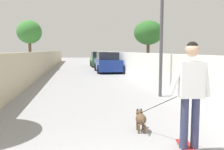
# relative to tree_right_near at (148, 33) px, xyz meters

# --- Properties ---
(ground_plane) EXTENTS (80.00, 80.00, 0.00)m
(ground_plane) POSITION_rel_tree_right_near_xyz_m (1.00, 4.03, -2.79)
(ground_plane) COLOR gray
(wall_left) EXTENTS (48.00, 0.30, 1.60)m
(wall_left) POSITION_rel_tree_right_near_xyz_m (-1.00, 6.99, -1.99)
(wall_left) COLOR tan
(wall_left) RESTS_ON ground
(fence_right) EXTENTS (48.00, 0.30, 1.55)m
(fence_right) POSITION_rel_tree_right_near_xyz_m (-1.00, 1.07, -2.01)
(fence_right) COLOR white
(fence_right) RESTS_ON ground
(tree_right_near) EXTENTS (1.86, 1.86, 3.59)m
(tree_right_near) POSITION_rel_tree_right_near_xyz_m (0.00, 0.00, 0.00)
(tree_right_near) COLOR brown
(tree_right_near) RESTS_ON ground
(tree_left_mid) EXTENTS (2.04, 2.04, 4.18)m
(tree_left_mid) POSITION_rel_tree_right_near_xyz_m (6.00, 8.46, 0.39)
(tree_left_mid) COLOR brown
(tree_left_mid) RESTS_ON ground
(lamp_post) EXTENTS (0.36, 0.36, 4.55)m
(lamp_post) POSITION_rel_tree_right_near_xyz_m (-6.77, 1.62, 0.31)
(lamp_post) COLOR #4C4C51
(lamp_post) RESTS_ON ground
(skateboard) EXTENTS (0.82, 0.29, 0.08)m
(skateboard) POSITION_rel_tree_right_near_xyz_m (-11.49, 2.85, -2.72)
(skateboard) COLOR maroon
(skateboard) RESTS_ON ground
(person_skateboarder) EXTENTS (0.26, 0.72, 1.74)m
(person_skateboarder) POSITION_rel_tree_right_near_xyz_m (-11.49, 2.85, -1.68)
(person_skateboarder) COLOR #333859
(person_skateboarder) RESTS_ON skateboard
(dog) EXTENTS (1.43, 0.64, 1.06)m
(dog) POSITION_rel_tree_right_near_xyz_m (-10.34, 3.35, -2.51)
(dog) COLOR brown
(dog) RESTS_ON ground
(car_near) EXTENTS (4.15, 1.80, 1.54)m
(car_near) POSITION_rel_tree_right_near_xyz_m (3.36, 2.22, -2.07)
(car_near) COLOR navy
(car_near) RESTS_ON ground
(car_far) EXTENTS (3.85, 1.80, 1.54)m
(car_far) POSITION_rel_tree_right_near_xyz_m (9.68, 2.22, -2.07)
(car_far) COLOR #336B38
(car_far) RESTS_ON ground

